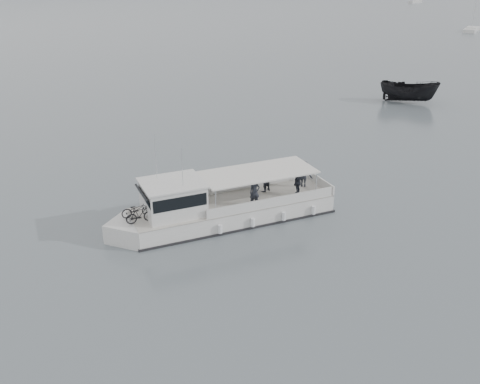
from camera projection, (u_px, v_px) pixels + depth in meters
ground at (207, 233)px, 29.44m from camera, size 1400.00×1400.00×0.00m
tour_boat at (214, 208)px, 30.26m from camera, size 13.46×5.00×5.60m
dark_motorboat at (409, 91)px, 55.42m from camera, size 5.39×6.08×2.30m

